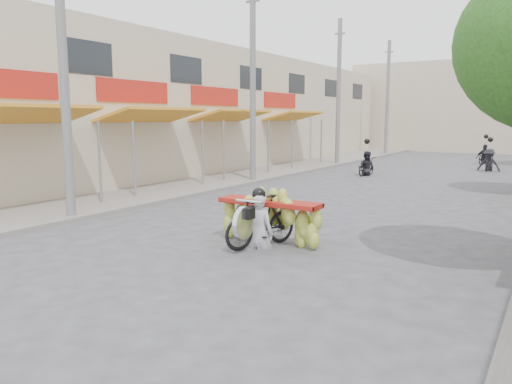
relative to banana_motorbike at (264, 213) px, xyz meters
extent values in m
plane|color=#515156|center=(-0.28, -3.33, -0.70)|extent=(120.00, 120.00, 0.00)
cube|color=gray|center=(-7.28, 11.67, -0.64)|extent=(4.00, 60.00, 0.12)
cube|color=beige|center=(-12.28, 10.67, 2.30)|extent=(8.00, 40.00, 6.00)
cube|color=orange|center=(-7.40, -0.33, 2.05)|extent=(1.77, 4.00, 0.53)
cylinder|color=slate|center=(-6.58, 1.47, 0.58)|extent=(0.08, 0.08, 2.55)
cube|color=#B12017|center=(-8.28, -0.33, 2.90)|extent=(0.10, 3.50, 0.80)
cube|color=orange|center=(-7.40, 4.67, 2.05)|extent=(1.77, 4.00, 0.53)
cylinder|color=slate|center=(-6.58, 2.87, 0.58)|extent=(0.08, 0.08, 2.55)
cylinder|color=slate|center=(-6.58, 6.47, 0.58)|extent=(0.08, 0.08, 2.55)
cube|color=#B12017|center=(-8.28, 4.67, 2.90)|extent=(0.10, 3.50, 0.80)
cube|color=orange|center=(-7.40, 9.67, 2.05)|extent=(1.77, 4.00, 0.53)
cylinder|color=slate|center=(-6.58, 7.87, 0.58)|extent=(0.08, 0.08, 2.55)
cylinder|color=slate|center=(-6.58, 11.47, 0.58)|extent=(0.08, 0.08, 2.55)
cube|color=#B12017|center=(-8.28, 9.67, 2.90)|extent=(0.10, 3.50, 0.80)
cube|color=orange|center=(-7.40, 15.67, 2.05)|extent=(1.77, 4.00, 0.53)
cylinder|color=slate|center=(-6.58, 13.87, 0.58)|extent=(0.08, 0.08, 2.55)
cylinder|color=slate|center=(-6.58, 17.47, 0.58)|extent=(0.08, 0.08, 2.55)
cube|color=#B12017|center=(-8.28, 15.67, 2.90)|extent=(0.10, 3.50, 0.80)
cube|color=#1E2328|center=(-8.30, 2.67, 3.90)|extent=(0.08, 2.00, 1.10)
cube|color=#1E2328|center=(-8.30, 7.67, 3.90)|extent=(0.08, 2.00, 1.10)
cube|color=#1E2328|center=(-8.30, 12.67, 3.90)|extent=(0.08, 2.00, 1.10)
cube|color=#1E2328|center=(-8.30, 17.67, 3.90)|extent=(0.08, 2.00, 1.10)
cube|color=#1E2328|center=(-8.30, 22.67, 3.90)|extent=(0.08, 2.00, 1.10)
cube|color=#1E2328|center=(-8.30, 27.67, 3.90)|extent=(0.08, 2.00, 1.10)
cube|color=beige|center=(-0.28, 34.67, 2.80)|extent=(20.00, 6.00, 7.00)
cylinder|color=slate|center=(-5.68, -0.33, 3.30)|extent=(0.24, 0.24, 8.00)
cylinder|color=slate|center=(-5.68, 8.67, 3.30)|extent=(0.24, 0.24, 8.00)
cube|color=slate|center=(-5.68, 8.67, 6.50)|extent=(0.60, 0.08, 0.08)
cylinder|color=slate|center=(-5.68, 17.67, 3.30)|extent=(0.24, 0.24, 8.00)
cube|color=slate|center=(-5.68, 17.67, 6.50)|extent=(0.60, 0.08, 0.08)
cylinder|color=slate|center=(-5.68, 26.67, 3.30)|extent=(0.24, 0.24, 8.00)
cube|color=slate|center=(-5.68, 26.67, 6.50)|extent=(0.60, 0.08, 0.08)
imported|color=black|center=(0.00, -0.12, -0.16)|extent=(1.13, 1.89, 1.07)
cylinder|color=silver|center=(0.00, -0.77, -0.08)|extent=(0.10, 0.66, 0.66)
cube|color=black|center=(0.00, -0.67, 0.10)|extent=(0.28, 0.22, 0.22)
cylinder|color=silver|center=(0.00, -0.57, 0.32)|extent=(0.60, 0.05, 0.05)
cube|color=maroon|center=(0.00, 0.23, 0.18)|extent=(2.26, 0.55, 0.10)
imported|color=silver|center=(0.00, -0.17, 0.44)|extent=(0.60, 0.45, 1.68)
sphere|color=black|center=(0.00, -0.20, 1.25)|extent=(0.28, 0.28, 0.28)
imported|color=black|center=(-2.51, 13.50, -0.28)|extent=(0.66, 1.51, 0.83)
imported|color=black|center=(-2.51, 13.50, 0.43)|extent=(0.83, 0.54, 1.65)
sphere|color=black|center=(-2.51, 13.50, 0.88)|extent=(0.26, 0.26, 0.26)
imported|color=black|center=(2.08, 18.49, -0.22)|extent=(0.51, 1.63, 0.95)
imported|color=black|center=(2.08, 18.49, 0.43)|extent=(1.07, 0.58, 1.65)
sphere|color=black|center=(2.08, 18.49, 0.88)|extent=(0.26, 0.26, 0.26)
imported|color=black|center=(1.34, 22.91, -0.27)|extent=(0.93, 1.63, 0.86)
imported|color=black|center=(1.34, 22.91, 0.43)|extent=(1.07, 0.77, 1.65)
sphere|color=black|center=(1.34, 22.91, 0.88)|extent=(0.26, 0.26, 0.26)
camera|label=1|loc=(5.18, -8.73, 1.95)|focal=35.00mm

